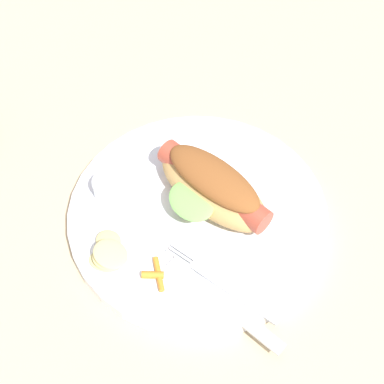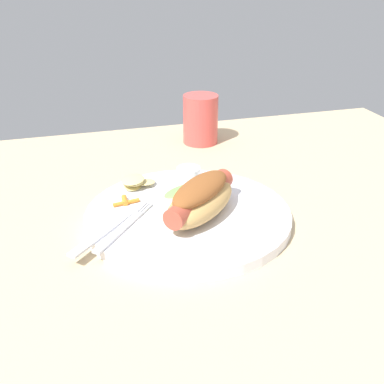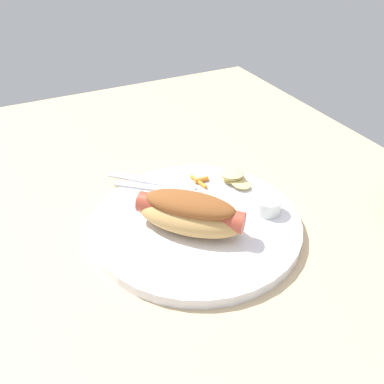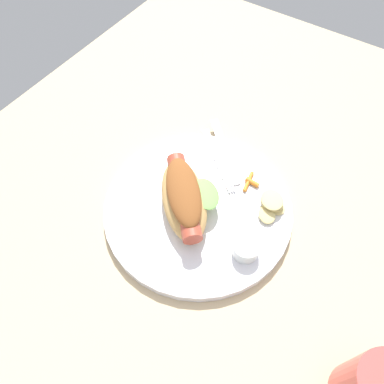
{
  "view_description": "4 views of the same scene",
  "coord_description": "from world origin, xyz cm",
  "px_view_note": "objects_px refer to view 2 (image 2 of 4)",
  "views": [
    {
      "loc": [
        -39.3,
        2.82,
        58.1
      ],
      "look_at": [
        -0.5,
        1.5,
        5.92
      ],
      "focal_mm": 54.57,
      "sensor_mm": 36.0,
      "label": 1
    },
    {
      "loc": [
        -16.47,
        -59.1,
        35.84
      ],
      "look_at": [
        0.09,
        -1.08,
        5.67
      ],
      "focal_mm": 44.4,
      "sensor_mm": 36.0,
      "label": 2
    },
    {
      "loc": [
        43.65,
        -21.76,
        40.87
      ],
      "look_at": [
        -0.5,
        0.22,
        6.44
      ],
      "focal_mm": 39.84,
      "sensor_mm": 36.0,
      "label": 3
    },
    {
      "loc": [
        27.13,
        17.58,
        53.66
      ],
      "look_at": [
        0.65,
        0.05,
        5.8
      ],
      "focal_mm": 35.04,
      "sensor_mm": 36.0,
      "label": 4
    }
  ],
  "objects_px": {
    "fork": "(124,227)",
    "drinking_cup": "(201,119)",
    "chips_pile": "(135,182)",
    "hot_dog": "(200,198)",
    "knife": "(108,229)",
    "sauce_ramekin": "(188,174)",
    "carrot_garnish": "(126,201)",
    "plate": "(185,216)"
  },
  "relations": [
    {
      "from": "fork",
      "to": "drinking_cup",
      "type": "relative_size",
      "value": 1.18
    },
    {
      "from": "chips_pile",
      "to": "drinking_cup",
      "type": "xyz_separation_m",
      "value": [
        0.18,
        0.21,
        0.03
      ]
    },
    {
      "from": "chips_pile",
      "to": "drinking_cup",
      "type": "bearing_deg",
      "value": 50.57
    },
    {
      "from": "hot_dog",
      "to": "knife",
      "type": "distance_m",
      "value": 0.14
    },
    {
      "from": "fork",
      "to": "chips_pile",
      "type": "height_order",
      "value": "chips_pile"
    },
    {
      "from": "sauce_ramekin",
      "to": "carrot_garnish",
      "type": "xyz_separation_m",
      "value": [
        -0.12,
        -0.05,
        -0.01
      ]
    },
    {
      "from": "hot_dog",
      "to": "chips_pile",
      "type": "height_order",
      "value": "hot_dog"
    },
    {
      "from": "hot_dog",
      "to": "drinking_cup",
      "type": "height_order",
      "value": "drinking_cup"
    },
    {
      "from": "plate",
      "to": "drinking_cup",
      "type": "relative_size",
      "value": 3.02
    },
    {
      "from": "plate",
      "to": "chips_pile",
      "type": "bearing_deg",
      "value": 119.79
    },
    {
      "from": "knife",
      "to": "plate",
      "type": "bearing_deg",
      "value": -34.88
    },
    {
      "from": "sauce_ramekin",
      "to": "fork",
      "type": "xyz_separation_m",
      "value": [
        -0.13,
        -0.13,
        -0.01
      ]
    },
    {
      "from": "chips_pile",
      "to": "hot_dog",
      "type": "bearing_deg",
      "value": -57.67
    },
    {
      "from": "sauce_ramekin",
      "to": "drinking_cup",
      "type": "xyz_separation_m",
      "value": [
        0.08,
        0.21,
        0.02
      ]
    },
    {
      "from": "sauce_ramekin",
      "to": "fork",
      "type": "distance_m",
      "value": 0.18
    },
    {
      "from": "hot_dog",
      "to": "sauce_ramekin",
      "type": "relative_size",
      "value": 3.93
    },
    {
      "from": "sauce_ramekin",
      "to": "carrot_garnish",
      "type": "bearing_deg",
      "value": -154.77
    },
    {
      "from": "plate",
      "to": "chips_pile",
      "type": "relative_size",
      "value": 4.3
    },
    {
      "from": "hot_dog",
      "to": "fork",
      "type": "relative_size",
      "value": 1.31
    },
    {
      "from": "fork",
      "to": "carrot_garnish",
      "type": "xyz_separation_m",
      "value": [
        0.01,
        0.07,
        0.0
      ]
    },
    {
      "from": "plate",
      "to": "knife",
      "type": "xyz_separation_m",
      "value": [
        -0.12,
        -0.02,
        0.01
      ]
    },
    {
      "from": "plate",
      "to": "carrot_garnish",
      "type": "relative_size",
      "value": 7.38
    },
    {
      "from": "sauce_ramekin",
      "to": "drinking_cup",
      "type": "distance_m",
      "value": 0.23
    },
    {
      "from": "sauce_ramekin",
      "to": "drinking_cup",
      "type": "height_order",
      "value": "drinking_cup"
    },
    {
      "from": "plate",
      "to": "fork",
      "type": "bearing_deg",
      "value": -165.79
    },
    {
      "from": "knife",
      "to": "carrot_garnish",
      "type": "bearing_deg",
      "value": 17.64
    },
    {
      "from": "fork",
      "to": "chips_pile",
      "type": "relative_size",
      "value": 1.68
    },
    {
      "from": "carrot_garnish",
      "to": "drinking_cup",
      "type": "xyz_separation_m",
      "value": [
        0.2,
        0.27,
        0.03
      ]
    },
    {
      "from": "hot_dog",
      "to": "fork",
      "type": "height_order",
      "value": "hot_dog"
    },
    {
      "from": "carrot_garnish",
      "to": "fork",
      "type": "bearing_deg",
      "value": -100.84
    },
    {
      "from": "plate",
      "to": "chips_pile",
      "type": "height_order",
      "value": "chips_pile"
    },
    {
      "from": "plate",
      "to": "carrot_garnish",
      "type": "height_order",
      "value": "carrot_garnish"
    },
    {
      "from": "hot_dog",
      "to": "sauce_ramekin",
      "type": "bearing_deg",
      "value": 38.03
    },
    {
      "from": "sauce_ramekin",
      "to": "drinking_cup",
      "type": "bearing_deg",
      "value": 68.07
    },
    {
      "from": "chips_pile",
      "to": "drinking_cup",
      "type": "distance_m",
      "value": 0.28
    },
    {
      "from": "sauce_ramekin",
      "to": "chips_pile",
      "type": "xyz_separation_m",
      "value": [
        -0.09,
        -0.0,
        -0.0
      ]
    },
    {
      "from": "hot_dog",
      "to": "sauce_ramekin",
      "type": "height_order",
      "value": "hot_dog"
    },
    {
      "from": "carrot_garnish",
      "to": "hot_dog",
      "type": "bearing_deg",
      "value": -34.01
    },
    {
      "from": "plate",
      "to": "drinking_cup",
      "type": "xyz_separation_m",
      "value": [
        0.12,
        0.31,
        0.04
      ]
    },
    {
      "from": "chips_pile",
      "to": "knife",
      "type": "bearing_deg",
      "value": -116.15
    },
    {
      "from": "plate",
      "to": "fork",
      "type": "height_order",
      "value": "fork"
    },
    {
      "from": "hot_dog",
      "to": "carrot_garnish",
      "type": "bearing_deg",
      "value": 101.71
    }
  ]
}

